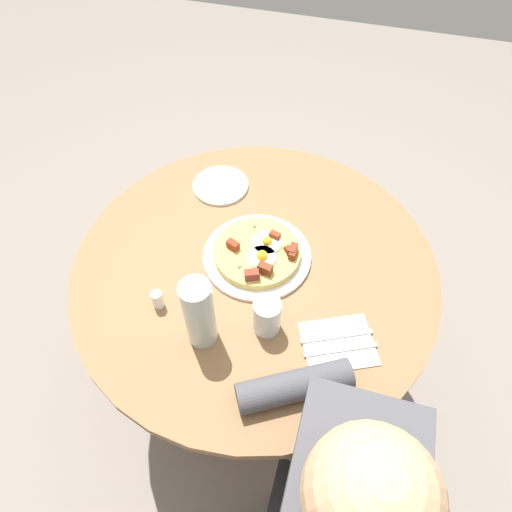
{
  "coord_description": "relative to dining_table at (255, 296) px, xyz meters",
  "views": [
    {
      "loc": [
        -0.72,
        -0.21,
        1.71
      ],
      "look_at": [
        0.01,
        -0.0,
        0.72
      ],
      "focal_mm": 31.96,
      "sensor_mm": 36.0,
      "label": 1
    }
  ],
  "objects": [
    {
      "name": "pizza_plate",
      "position": [
        0.02,
        -0.0,
        0.17
      ],
      "size": [
        0.3,
        0.3,
        0.01
      ],
      "primitive_type": "cylinder",
      "color": "white",
      "rests_on": "dining_table"
    },
    {
      "name": "salt_shaker",
      "position": [
        -0.2,
        0.2,
        0.19
      ],
      "size": [
        0.03,
        0.03,
        0.05
      ],
      "primitive_type": "cylinder",
      "color": "white",
      "rests_on": "dining_table"
    },
    {
      "name": "napkin",
      "position": [
        -0.18,
        -0.26,
        0.17
      ],
      "size": [
        0.2,
        0.21,
        0.0
      ],
      "primitive_type": "cube",
      "rotation": [
        0.0,
        0.0,
        2.0
      ],
      "color": "white",
      "rests_on": "dining_table"
    },
    {
      "name": "fork",
      "position": [
        -0.16,
        -0.25,
        0.17
      ],
      "size": [
        0.09,
        0.17,
        0.0
      ],
      "primitive_type": "cube",
      "rotation": [
        0.0,
        0.0,
        2.0
      ],
      "color": "silver",
      "rests_on": "napkin"
    },
    {
      "name": "bread_plate",
      "position": [
        0.26,
        0.19,
        0.17
      ],
      "size": [
        0.17,
        0.17,
        0.01
      ],
      "primitive_type": "cylinder",
      "color": "silver",
      "rests_on": "dining_table"
    },
    {
      "name": "breakfast_pizza",
      "position": [
        0.02,
        -0.0,
        0.19
      ],
      "size": [
        0.24,
        0.24,
        0.05
      ],
      "color": "tan",
      "rests_on": "pizza_plate"
    },
    {
      "name": "dining_table",
      "position": [
        0.0,
        0.0,
        0.0
      ],
      "size": [
        1.0,
        1.0,
        0.7
      ],
      "color": "olive",
      "rests_on": "ground_plane"
    },
    {
      "name": "water_glass",
      "position": [
        -0.18,
        -0.08,
        0.22
      ],
      "size": [
        0.07,
        0.07,
        0.11
      ],
      "primitive_type": "cylinder",
      "color": "silver",
      "rests_on": "dining_table"
    },
    {
      "name": "knife",
      "position": [
        -0.19,
        -0.27,
        0.17
      ],
      "size": [
        0.09,
        0.17,
        0.0
      ],
      "primitive_type": "cube",
      "rotation": [
        0.0,
        0.0,
        2.0
      ],
      "color": "silver",
      "rests_on": "napkin"
    },
    {
      "name": "ground_plane",
      "position": [
        0.0,
        0.0,
        -0.54
      ],
      "size": [
        6.0,
        6.0,
        0.0
      ],
      "primitive_type": "plane",
      "color": "gray"
    },
    {
      "name": "water_bottle",
      "position": [
        -0.25,
        0.06,
        0.27
      ],
      "size": [
        0.07,
        0.07,
        0.21
      ],
      "primitive_type": "cylinder",
      "color": "silver",
      "rests_on": "dining_table"
    }
  ]
}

